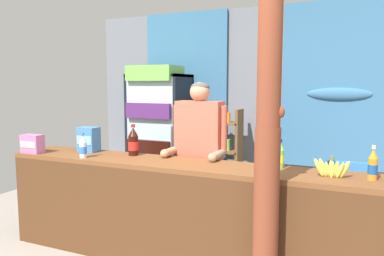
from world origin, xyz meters
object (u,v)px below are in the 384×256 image
Objects in this scene: plastic_lawn_chair at (349,197)px; shopkeeper at (199,144)px; soda_bottle_water at (83,147)px; timber_post at (268,135)px; soda_bottle_cola at (133,142)px; snack_box_biscuit at (89,139)px; soda_bottle_lime_soda at (280,156)px; banana_bunch at (331,169)px; snack_box_wafer at (32,144)px; soda_bottle_orange_soda at (373,165)px; stall_counter at (181,206)px; bottle_shelf_rack at (223,154)px; drink_fridge at (159,126)px.

plastic_lawn_chair is 0.54× the size of shopkeeper.
shopkeeper is 6.87× the size of soda_bottle_water.
soda_bottle_cola is (-1.39, 0.49, -0.20)m from timber_post.
snack_box_biscuit reaches higher than plastic_lawn_chair.
snack_box_biscuit is (-2.44, -0.84, 0.53)m from plastic_lawn_chair.
plastic_lawn_chair is 3.69× the size of soda_bottle_water.
soda_bottle_lime_soda reaches higher than banana_bunch.
snack_box_biscuit is (0.46, 0.29, 0.03)m from snack_box_wafer.
soda_bottle_cola is 1.21× the size of soda_bottle_orange_soda.
bottle_shelf_rack reaches higher than stall_counter.
drink_fridge is at bearing 142.36° from soda_bottle_lime_soda.
timber_post reaches higher than soda_bottle_water.
shopkeeper is at bearing 162.38° from soda_bottle_lime_soda.
drink_fridge is 1.14× the size of shopkeeper.
bottle_shelf_rack is at bearing 78.72° from soda_bottle_cola.
soda_bottle_water is 0.33m from snack_box_biscuit.
soda_bottle_orange_soda is at bearing -14.69° from shopkeeper.
banana_bunch is at bearing -97.35° from plastic_lawn_chair.
soda_bottle_water is (-2.27, -1.13, 0.51)m from plastic_lawn_chair.
plastic_lawn_chair is at bearing 57.33° from soda_bottle_lime_soda.
shopkeeper is at bearing 31.33° from soda_bottle_water.
soda_bottle_water is 0.63m from snack_box_wafer.
stall_counter is 14.15× the size of snack_box_biscuit.
soda_bottle_water is at bearing -175.86° from soda_bottle_orange_soda.
stall_counter is at bearing -84.60° from shopkeeper.
soda_bottle_orange_soda reaches higher than plastic_lawn_chair.
soda_bottle_orange_soda reaches higher than soda_bottle_lime_soda.
stall_counter is at bearing 3.16° from soda_bottle_water.
plastic_lawn_chair is 2.64m from snack_box_biscuit.
soda_bottle_orange_soda is at bearing -2.44° from snack_box_biscuit.
snack_box_biscuit reaches higher than banana_bunch.
shopkeeper is 1.09m from soda_bottle_water.
shopkeeper is at bearing 95.40° from stall_counter.
stall_counter is at bearing -20.73° from soda_bottle_cola.
timber_post is at bearing -18.48° from stall_counter.
soda_bottle_water is (-0.93, -0.57, -0.01)m from shopkeeper.
snack_box_wafer is (-2.37, -0.31, -0.01)m from soda_bottle_lime_soda.
soda_bottle_cola is (-0.62, 0.23, 0.47)m from stall_counter.
soda_bottle_cola reaches higher than snack_box_biscuit.
timber_post is 1.41× the size of drink_fridge.
snack_box_wafer is at bearing -163.62° from soda_bottle_cola.
banana_bunch is (0.40, 0.35, -0.27)m from timber_post.
snack_box_biscuit is (-1.91, -0.02, 0.02)m from soda_bottle_lime_soda.
timber_post reaches higher than bottle_shelf_rack.
soda_bottle_cola is 0.53m from snack_box_biscuit.
bottle_shelf_rack reaches higher than soda_bottle_orange_soda.
soda_bottle_water is 0.94× the size of soda_bottle_orange_soda.
soda_bottle_water is at bearing -84.11° from drink_fridge.
bottle_shelf_rack is at bearing 115.90° from timber_post.
drink_fridge is at bearing 123.74° from stall_counter.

